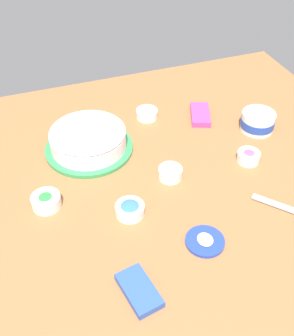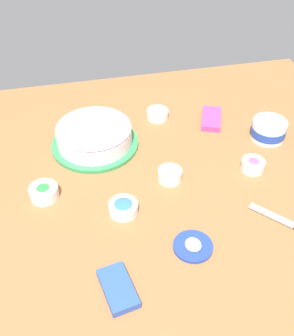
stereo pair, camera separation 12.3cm
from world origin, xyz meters
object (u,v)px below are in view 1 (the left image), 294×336
at_px(sprinkle_bowl_rainbow, 249,156).
at_px(sprinkle_bowl_orange, 147,114).
at_px(sprinkle_bowl_green, 46,201).
at_px(frosting_tub, 258,121).
at_px(candy_box_lower, 139,290).
at_px(sprinkle_bowl_blue, 130,209).
at_px(candy_box_upper, 200,115).
at_px(frosted_cake, 88,140).
at_px(frosting_tub_lid, 205,241).
at_px(sprinkle_bowl_yellow, 170,173).

bearing_deg(sprinkle_bowl_rainbow, sprinkle_bowl_orange, 33.52).
height_order(sprinkle_bowl_green, sprinkle_bowl_rainbow, sprinkle_bowl_green).
relative_size(frosting_tub, candy_box_lower, 0.94).
xyz_separation_m(sprinkle_bowl_blue, candy_box_upper, (0.39, -0.41, -0.01)).
xyz_separation_m(frosted_cake, frosting_tub_lid, (-0.51, -0.21, -0.04)).
bearing_deg(frosting_tub, sprinkle_bowl_rainbow, 140.91).
xyz_separation_m(sprinkle_bowl_green, candy_box_upper, (0.27, -0.64, -0.01)).
bearing_deg(sprinkle_bowl_green, sprinkle_bowl_orange, -52.43).
distance_m(frosting_tub, frosting_tub_lid, 0.59).
distance_m(frosting_tub, sprinkle_bowl_yellow, 0.43).
bearing_deg(candy_box_upper, sprinkle_bowl_rainbow, -150.68).
bearing_deg(sprinkle_bowl_orange, frosted_cake, 114.74).
relative_size(sprinkle_bowl_yellow, sprinkle_bowl_orange, 0.94).
height_order(sprinkle_bowl_rainbow, sprinkle_bowl_orange, sprinkle_bowl_rainbow).
bearing_deg(sprinkle_bowl_yellow, frosted_cake, 43.09).
relative_size(frosted_cake, candy_box_lower, 2.32).
relative_size(sprinkle_bowl_rainbow, candy_box_lower, 0.58).
bearing_deg(sprinkle_bowl_blue, sprinkle_bowl_orange, -25.25).
bearing_deg(frosted_cake, sprinkle_bowl_yellow, -136.91).
xyz_separation_m(sprinkle_bowl_yellow, sprinkle_bowl_rainbow, (-0.01, -0.28, -0.00)).
relative_size(sprinkle_bowl_blue, candy_box_upper, 0.62).
relative_size(sprinkle_bowl_yellow, candy_box_lower, 0.58).
bearing_deg(frosting_tub, candy_box_upper, 49.48).
xyz_separation_m(candy_box_lower, candy_box_upper, (0.65, -0.47, 0.00)).
height_order(sprinkle_bowl_yellow, sprinkle_bowl_green, sprinkle_bowl_green).
relative_size(frosting_tub, sprinkle_bowl_orange, 1.51).
height_order(frosting_tub_lid, sprinkle_bowl_yellow, sprinkle_bowl_yellow).
relative_size(frosting_tub, sprinkle_bowl_green, 1.40).
xyz_separation_m(sprinkle_bowl_green, sprinkle_bowl_rainbow, (-0.02, -0.68, -0.00)).
bearing_deg(candy_box_lower, frosting_tub, -61.75).
relative_size(frosting_tub, candy_box_upper, 0.88).
bearing_deg(sprinkle_bowl_rainbow, frosting_tub, -39.09).
distance_m(sprinkle_bowl_green, candy_box_upper, 0.70).
height_order(frosted_cake, frosting_tub, frosted_cake).
distance_m(sprinkle_bowl_green, sprinkle_bowl_orange, 0.56).
bearing_deg(frosting_tub_lid, sprinkle_bowl_rainbow, -47.21).
height_order(frosting_tub, frosting_tub_lid, frosting_tub).
xyz_separation_m(frosted_cake, sprinkle_bowl_yellow, (-0.23, -0.22, -0.02)).
bearing_deg(candy_box_upper, sprinkle_bowl_yellow, 160.69).
bearing_deg(frosted_cake, sprinkle_bowl_green, 140.14).
relative_size(frosting_tub_lid, candy_box_upper, 0.78).
relative_size(sprinkle_bowl_orange, candy_box_lower, 0.62).
relative_size(frosted_cake, sprinkle_bowl_orange, 3.71).
height_order(frosting_tub, candy_box_upper, frosting_tub).
height_order(frosting_tub, sprinkle_bowl_rainbow, frosting_tub).
distance_m(frosting_tub_lid, sprinkle_bowl_yellow, 0.28).
bearing_deg(frosting_tub_lid, candy_box_upper, -23.80).
bearing_deg(candy_box_lower, candy_box_upper, -46.30).
bearing_deg(sprinkle_bowl_orange, sprinkle_bowl_yellow, 172.96).
distance_m(frosted_cake, frosting_tub, 0.63).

